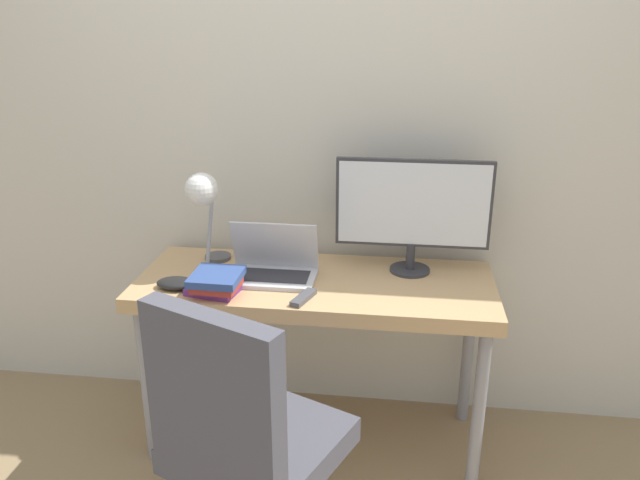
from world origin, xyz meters
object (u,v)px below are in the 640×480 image
at_px(laptop, 273,267).
at_px(book_stack, 216,283).
at_px(monitor, 413,208).
at_px(office_chair, 243,434).
at_px(desk_lamp, 203,197).
at_px(game_controller, 177,283).

height_order(laptop, book_stack, laptop).
xyz_separation_m(laptop, monitor, (0.55, 0.14, 0.22)).
bearing_deg(monitor, book_stack, -156.32).
height_order(office_chair, book_stack, office_chair).
relative_size(laptop, desk_lamp, 0.83).
bearing_deg(monitor, office_chair, -118.86).
relative_size(office_chair, game_controller, 6.55).
xyz_separation_m(desk_lamp, game_controller, (-0.07, -0.17, -0.30)).
distance_m(monitor, game_controller, 0.98).
distance_m(monitor, desk_lamp, 0.84).
xyz_separation_m(office_chair, book_stack, (-0.24, 0.57, 0.23)).
distance_m(office_chair, book_stack, 0.66).
bearing_deg(desk_lamp, monitor, 8.09).
xyz_separation_m(laptop, office_chair, (0.06, -0.75, -0.23)).
bearing_deg(office_chair, book_stack, 112.77).
xyz_separation_m(laptop, game_controller, (-0.35, -0.15, -0.03)).
height_order(office_chair, game_controller, office_chair).
bearing_deg(desk_lamp, game_controller, -112.91).
bearing_deg(monitor, desk_lamp, -171.91).
relative_size(monitor, book_stack, 2.87).
height_order(laptop, monitor, monitor).
distance_m(desk_lamp, game_controller, 0.36).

